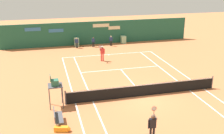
% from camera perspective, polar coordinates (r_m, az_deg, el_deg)
% --- Properties ---
extents(ground_plane, '(80.00, 80.00, 0.01)m').
position_cam_1_polar(ground_plane, '(22.16, 6.00, -5.33)').
color(ground_plane, '#C67042').
extents(tennis_net, '(12.10, 0.10, 1.07)m').
position_cam_1_polar(tennis_net, '(21.46, 6.58, -4.70)').
color(tennis_net, '#4C4C51').
rests_on(tennis_net, ground_plane).
extents(sponsor_back_wall, '(25.00, 1.02, 3.03)m').
position_cam_1_polar(sponsor_back_wall, '(36.79, -2.78, 7.06)').
color(sponsor_back_wall, '#1E5642').
rests_on(sponsor_back_wall, ground_plane).
extents(umpire_chair, '(1.00, 1.00, 2.44)m').
position_cam_1_polar(umpire_chair, '(19.67, -11.75, -3.68)').
color(umpire_chair, '#47474C').
rests_on(umpire_chair, ground_plane).
extents(player_bench, '(0.54, 1.54, 0.88)m').
position_cam_1_polar(player_bench, '(17.92, -11.28, -10.03)').
color(player_bench, '#38383D').
rests_on(player_bench, ground_plane).
extents(equipment_bag, '(0.99, 0.51, 0.32)m').
position_cam_1_polar(equipment_bag, '(17.26, -10.16, -12.53)').
color(equipment_bag, orange).
rests_on(equipment_bag, ground_plane).
extents(player_on_baseline, '(0.76, 0.69, 1.87)m').
position_cam_1_polar(player_on_baseline, '(29.52, -2.06, 3.09)').
color(player_on_baseline, red).
rests_on(player_on_baseline, ground_plane).
extents(player_near_side, '(0.70, 0.68, 1.86)m').
position_cam_1_polar(player_near_side, '(15.99, 8.39, -11.79)').
color(player_near_side, black).
rests_on(player_near_side, ground_plane).
extents(ball_kid_right_post, '(0.42, 0.22, 1.29)m').
position_cam_1_polar(ball_kid_right_post, '(35.36, -3.89, 5.32)').
color(ball_kid_right_post, black).
rests_on(ball_kid_right_post, ground_plane).
extents(ball_kid_centre_post, '(0.45, 0.21, 1.34)m').
position_cam_1_polar(ball_kid_centre_post, '(35.83, -0.21, 5.60)').
color(ball_kid_centre_post, black).
rests_on(ball_kid_centre_post, ground_plane).
extents(ball_kid_left_post, '(0.45, 0.19, 1.35)m').
position_cam_1_polar(ball_kid_left_post, '(35.04, -7.34, 5.14)').
color(ball_kid_left_post, black).
rests_on(ball_kid_left_post, ground_plane).
extents(tennis_ball_by_sideline, '(0.07, 0.07, 0.07)m').
position_cam_1_polar(tennis_ball_by_sideline, '(25.24, 11.34, -2.41)').
color(tennis_ball_by_sideline, '#CCE033').
rests_on(tennis_ball_by_sideline, ground_plane).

